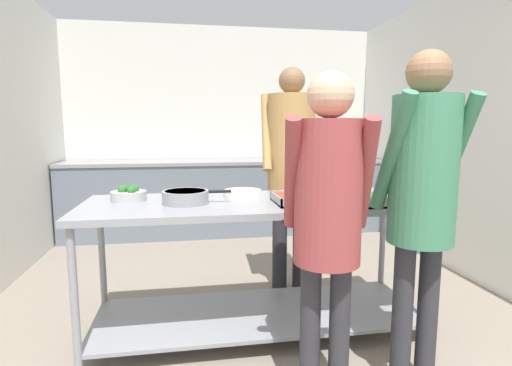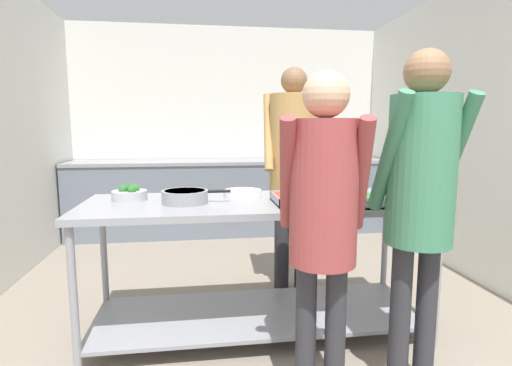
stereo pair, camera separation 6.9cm
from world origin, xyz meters
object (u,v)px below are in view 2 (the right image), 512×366
cook_behind_counter (293,155)px  serving_tray_vegetables (308,199)px  serving_tray_roast (384,201)px  sauce_pan (185,196)px  plate_stack (243,193)px  broccoli_bowl (129,194)px  guest_serving_right (420,185)px  guest_serving_left (323,205)px  water_bottle (360,148)px

cook_behind_counter → serving_tray_vegetables: bearing=-96.5°
serving_tray_vegetables → serving_tray_roast: (0.44, -0.12, -0.00)m
sauce_pan → plate_stack: bearing=24.9°
broccoli_bowl → sauce_pan: (0.36, -0.15, 0.00)m
guest_serving_right → sauce_pan: bearing=149.0°
guest_serving_left → broccoli_bowl: bearing=138.6°
cook_behind_counter → water_bottle: (1.38, 1.96, -0.04)m
cook_behind_counter → water_bottle: size_ratio=5.78×
broccoli_bowl → serving_tray_vegetables: 1.14m
plate_stack → serving_tray_vegetables: 0.47m
serving_tray_vegetables → water_bottle: water_bottle is taller
serving_tray_roast → guest_serving_left: 0.75m
broccoli_bowl → sauce_pan: bearing=-23.3°
sauce_pan → serving_tray_roast: sauce_pan is taller
sauce_pan → plate_stack: sauce_pan is taller
guest_serving_left → cook_behind_counter: bearing=82.3°
serving_tray_vegetables → guest_serving_left: size_ratio=0.27×
serving_tray_roast → sauce_pan: bearing=169.6°
sauce_pan → plate_stack: (0.38, 0.17, -0.02)m
serving_tray_roast → guest_serving_right: bearing=-95.7°
plate_stack → cook_behind_counter: (0.47, 0.52, 0.22)m
serving_tray_vegetables → cook_behind_counter: (0.09, 0.80, 0.22)m
serving_tray_vegetables → cook_behind_counter: cook_behind_counter is taller
sauce_pan → serving_tray_vegetables: 0.76m
guest_serving_left → water_bottle: size_ratio=5.06×
guest_serving_left → water_bottle: (1.58, 3.39, 0.09)m
guest_serving_left → sauce_pan: bearing=131.5°
broccoli_bowl → sauce_pan: broccoli_bowl is taller
water_bottle → guest_serving_right: bearing=-107.9°
guest_serving_right → water_bottle: bearing=72.1°
guest_serving_right → serving_tray_roast: bearing=84.3°
sauce_pan → guest_serving_left: (0.65, -0.73, 0.07)m
plate_stack → serving_tray_vegetables: serving_tray_vegetables is taller
guest_serving_right → cook_behind_counter: size_ratio=0.94×
sauce_pan → guest_serving_right: guest_serving_right is taller
serving_tray_vegetables → cook_behind_counter: size_ratio=0.23×
serving_tray_roast → cook_behind_counter: (-0.35, 0.92, 0.22)m
broccoli_bowl → serving_tray_roast: size_ratio=0.57×
sauce_pan → cook_behind_counter: 1.11m
serving_tray_vegetables → water_bottle: (1.47, 2.75, 0.17)m
sauce_pan → serving_tray_roast: size_ratio=1.09×
serving_tray_vegetables → serving_tray_roast: 0.46m
plate_stack → cook_behind_counter: bearing=48.1°
water_bottle → sauce_pan: bearing=-130.0°
plate_stack → water_bottle: size_ratio=0.83×
serving_tray_vegetables → water_bottle: size_ratio=1.34×
plate_stack → guest_serving_right: bearing=-48.2°
serving_tray_roast → plate_stack: bearing=154.3°
serving_tray_roast → broccoli_bowl: bearing=166.4°
broccoli_bowl → plate_stack: bearing=1.5°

